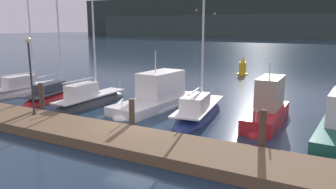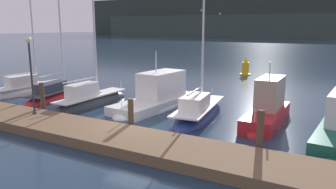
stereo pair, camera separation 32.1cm
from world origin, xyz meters
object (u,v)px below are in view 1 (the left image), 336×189
sailboat_berth_1 (28,91)px  sailboat_berth_2 (57,96)px  channel_buoy (243,68)px  sailboat_berth_5 (199,114)px  motorboat_berth_6 (267,115)px  dock_lamppost (30,64)px  sailboat_berth_3 (90,103)px  motorboat_berth_4 (156,101)px

sailboat_berth_1 → sailboat_berth_2: (3.44, -0.27, 0.01)m
channel_buoy → sailboat_berth_1: bearing=-124.7°
sailboat_berth_5 → motorboat_berth_6: 3.78m
dock_lamppost → sailboat_berth_3: bearing=88.4°
sailboat_berth_1 → sailboat_berth_2: bearing=-4.5°
dock_lamppost → motorboat_berth_4: bearing=56.6°
motorboat_berth_4 → motorboat_berth_6: motorboat_berth_4 is taller
sailboat_berth_2 → sailboat_berth_5: 11.02m
channel_buoy → dock_lamppost: size_ratio=0.48×
sailboat_berth_1 → sailboat_berth_5: size_ratio=1.00×
channel_buoy → dock_lamppost: dock_lamppost is taller
sailboat_berth_2 → sailboat_berth_3: 3.75m
sailboat_berth_3 → sailboat_berth_2: bearing=169.8°
sailboat_berth_3 → sailboat_berth_5: size_ratio=0.98×
channel_buoy → dock_lamppost: (-5.09, -22.73, 2.46)m
sailboat_berth_2 → motorboat_berth_4: bearing=8.6°
sailboat_berth_1 → dock_lamppost: sailboat_berth_1 is taller
sailboat_berth_3 → channel_buoy: (4.97, 18.40, 0.58)m
motorboat_berth_6 → channel_buoy: bearing=109.8°
sailboat_berth_3 → channel_buoy: sailboat_berth_3 is taller
sailboat_berth_5 → motorboat_berth_6: sailboat_berth_5 is taller
sailboat_berth_3 → motorboat_berth_4: bearing=24.8°
sailboat_berth_2 → dock_lamppost: bearing=-54.4°
sailboat_berth_5 → dock_lamppost: 9.59m
sailboat_berth_3 → motorboat_berth_4: sailboat_berth_3 is taller
sailboat_berth_1 → sailboat_berth_3: bearing=-7.5°
sailboat_berth_5 → motorboat_berth_6: size_ratio=1.77×
sailboat_berth_2 → sailboat_berth_5: sailboat_berth_2 is taller
channel_buoy → dock_lamppost: 23.43m
sailboat_berth_5 → motorboat_berth_6: (3.70, 0.70, 0.24)m
motorboat_berth_6 → dock_lamppost: 12.93m
sailboat_berth_1 → sailboat_berth_3: 7.20m
sailboat_berth_1 → dock_lamppost: 9.30m
motorboat_berth_4 → dock_lamppost: bearing=-123.4°
motorboat_berth_4 → sailboat_berth_5: bearing=-15.5°
sailboat_berth_2 → motorboat_berth_4: (7.63, 1.16, 0.23)m
sailboat_berth_1 → motorboat_berth_6: size_ratio=1.76×
sailboat_berth_2 → dock_lamppost: sailboat_berth_2 is taller
sailboat_berth_2 → channel_buoy: sailboat_berth_2 is taller
sailboat_berth_5 → sailboat_berth_2: bearing=-178.8°
sailboat_berth_3 → channel_buoy: size_ratio=5.11×
sailboat_berth_5 → channel_buoy: size_ratio=5.21×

